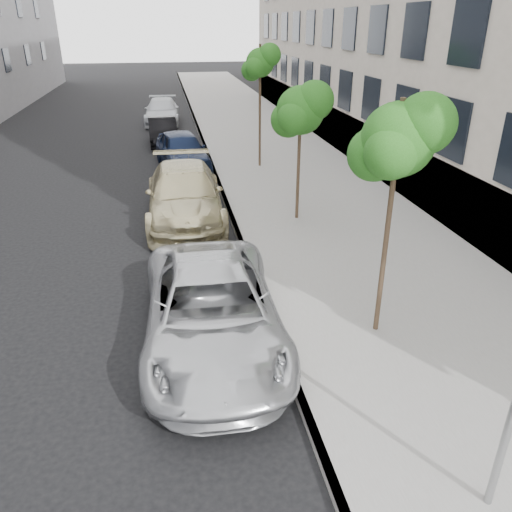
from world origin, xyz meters
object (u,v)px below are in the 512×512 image
object	(u,v)px
minivan	(212,310)
suv	(185,194)
sedan_rear	(162,111)
tree_near	(400,140)
tree_mid	(301,110)
sedan_blue	(182,150)
tree_far	(261,63)
sedan_black	(163,131)

from	to	relation	value
minivan	suv	distance (m)	7.08
suv	sedan_rear	world-z (taller)	suv
tree_near	suv	distance (m)	8.72
tree_mid	minivan	size ratio (longest dim) A/B	0.75
tree_near	tree_mid	bearing A→B (deg)	90.00
suv	sedan_blue	size ratio (longest dim) A/B	1.26
tree_mid	tree_far	xyz separation A→B (m)	(-0.00, 6.50, 0.84)
minivan	sedan_blue	distance (m)	13.42
tree_far	suv	xyz separation A→B (m)	(-3.52, -5.66, -3.48)
suv	sedan_black	size ratio (longest dim) A/B	1.43
suv	sedan_black	xyz separation A→B (m)	(-0.60, 11.29, -0.17)
tree_near	sedan_blue	bearing A→B (deg)	103.67
sedan_blue	tree_far	bearing A→B (deg)	-20.12
tree_mid	tree_near	bearing A→B (deg)	-90.00
suv	sedan_rear	bearing A→B (deg)	92.90
tree_far	suv	size ratio (longest dim) A/B	0.85
tree_mid	minivan	world-z (taller)	tree_mid
tree_far	suv	distance (m)	7.52
tree_mid	sedan_rear	xyz separation A→B (m)	(-4.10, 18.19, -2.74)
sedan_black	tree_near	bearing A→B (deg)	-79.82
tree_near	sedan_rear	xyz separation A→B (m)	(-4.10, 24.69, -3.24)
tree_near	tree_mid	xyz separation A→B (m)	(0.00, 6.50, -0.50)
suv	sedan_rear	distance (m)	17.37
minivan	suv	xyz separation A→B (m)	(-0.19, 7.08, 0.07)
tree_far	tree_mid	bearing A→B (deg)	-90.00
tree_near	suv	bearing A→B (deg)	115.61
sedan_black	tree_far	bearing A→B (deg)	-56.09
sedan_black	minivan	bearing A→B (deg)	-89.82
tree_mid	sedan_rear	size ratio (longest dim) A/B	0.82
suv	sedan_blue	bearing A→B (deg)	89.28
tree_near	suv	size ratio (longest dim) A/B	0.80
tree_near	minivan	xyz separation A→B (m)	(-3.33, 0.26, -3.21)
suv	tree_near	bearing A→B (deg)	-63.40
tree_near	minivan	size ratio (longest dim) A/B	0.84
tree_mid	sedan_rear	bearing A→B (deg)	102.69
tree_near	sedan_rear	distance (m)	25.24
tree_mid	sedan_black	bearing A→B (deg)	108.74
tree_far	sedan_black	world-z (taller)	tree_far
tree_near	minivan	distance (m)	4.63
suv	minivan	bearing A→B (deg)	-87.48
tree_mid	minivan	xyz separation A→B (m)	(-3.33, -6.24, -2.71)
minivan	sedan_rear	size ratio (longest dim) A/B	1.10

